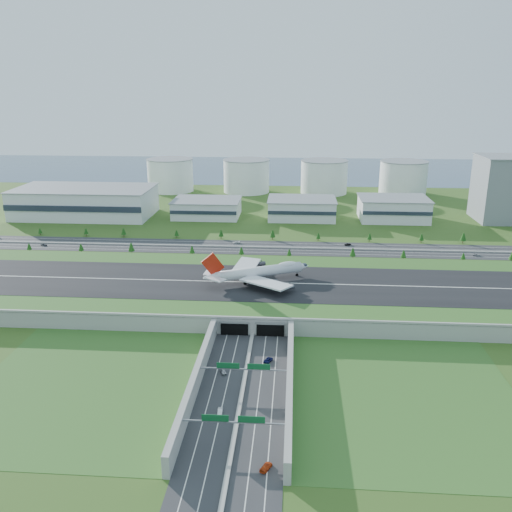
# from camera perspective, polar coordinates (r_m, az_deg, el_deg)

# --- Properties ---
(ground) EXTENTS (1200.00, 1200.00, 0.00)m
(ground) POSITION_cam_1_polar(r_m,az_deg,el_deg) (304.87, 0.36, -4.25)
(ground) COLOR #295019
(ground) RESTS_ON ground
(airfield_deck) EXTENTS (520.00, 100.00, 9.20)m
(airfield_deck) POSITION_cam_1_polar(r_m,az_deg,el_deg) (303.29, 0.36, -3.53)
(airfield_deck) COLOR gray
(airfield_deck) RESTS_ON ground
(underpass_road) EXTENTS (38.80, 120.40, 8.00)m
(underpass_road) POSITION_cam_1_polar(r_m,az_deg,el_deg) (214.25, -1.45, -13.28)
(underpass_road) COLOR #28282B
(underpass_road) RESTS_ON ground
(sign_gantry_near) EXTENTS (38.70, 0.70, 9.80)m
(sign_gantry_near) POSITION_cam_1_polar(r_m,az_deg,el_deg) (216.25, -1.34, -11.89)
(sign_gantry_near) COLOR gray
(sign_gantry_near) RESTS_ON ground
(sign_gantry_far) EXTENTS (38.70, 0.70, 9.80)m
(sign_gantry_far) POSITION_cam_1_polar(r_m,az_deg,el_deg) (186.73, -2.41, -17.15)
(sign_gantry_far) COLOR gray
(sign_gantry_far) RESTS_ON ground
(north_expressway) EXTENTS (560.00, 36.00, 0.12)m
(north_expressway) POSITION_cam_1_polar(r_m,az_deg,el_deg) (394.50, 1.28, 0.88)
(north_expressway) COLOR #28282B
(north_expressway) RESTS_ON ground
(tree_row) EXTENTS (504.48, 48.54, 8.12)m
(tree_row) POSITION_cam_1_polar(r_m,az_deg,el_deg) (391.91, 2.16, 1.41)
(tree_row) COLOR #3D2819
(tree_row) RESTS_ON ground
(hangar_west) EXTENTS (120.00, 60.00, 25.00)m
(hangar_west) POSITION_cam_1_polar(r_m,az_deg,el_deg) (514.03, -17.54, 5.43)
(hangar_west) COLOR silver
(hangar_west) RESTS_ON ground
(hangar_mid_a) EXTENTS (58.00, 42.00, 15.00)m
(hangar_mid_a) POSITION_cam_1_polar(r_m,az_deg,el_deg) (490.48, -5.19, 5.03)
(hangar_mid_a) COLOR silver
(hangar_mid_a) RESTS_ON ground
(hangar_mid_b) EXTENTS (58.00, 42.00, 17.00)m
(hangar_mid_b) POSITION_cam_1_polar(r_m,az_deg,el_deg) (483.97, 4.83, 4.99)
(hangar_mid_b) COLOR silver
(hangar_mid_b) RESTS_ON ground
(hangar_mid_c) EXTENTS (58.00, 42.00, 19.00)m
(hangar_mid_c) POSITION_cam_1_polar(r_m,az_deg,el_deg) (491.37, 14.23, 4.82)
(hangar_mid_c) COLOR silver
(hangar_mid_c) RESTS_ON ground
(office_tower) EXTENTS (46.00, 46.00, 55.00)m
(office_tower) POSITION_cam_1_polar(r_m,az_deg,el_deg) (517.91, 24.76, 6.42)
(office_tower) COLOR slate
(office_tower) RESTS_ON ground
(fuel_tank_a) EXTENTS (50.00, 50.00, 35.00)m
(fuel_tank_a) POSITION_cam_1_polar(r_m,az_deg,el_deg) (615.94, -9.00, 8.40)
(fuel_tank_a) COLOR white
(fuel_tank_a) RESTS_ON ground
(fuel_tank_b) EXTENTS (50.00, 50.00, 35.00)m
(fuel_tank_b) POSITION_cam_1_polar(r_m,az_deg,el_deg) (602.53, -1.01, 8.41)
(fuel_tank_b) COLOR white
(fuel_tank_b) RESTS_ON ground
(fuel_tank_c) EXTENTS (50.00, 50.00, 35.00)m
(fuel_tank_c) POSITION_cam_1_polar(r_m,az_deg,el_deg) (600.97, 7.17, 8.25)
(fuel_tank_c) COLOR white
(fuel_tank_c) RESTS_ON ground
(fuel_tank_d) EXTENTS (50.00, 50.00, 35.00)m
(fuel_tank_d) POSITION_cam_1_polar(r_m,az_deg,el_deg) (611.33, 15.23, 7.93)
(fuel_tank_d) COLOR white
(fuel_tank_d) RESTS_ON ground
(bay_water) EXTENTS (1200.00, 260.00, 0.06)m
(bay_water) POSITION_cam_1_polar(r_m,az_deg,el_deg) (771.04, 2.76, 9.09)
(bay_water) COLOR #344B63
(bay_water) RESTS_ON ground
(boeing_747) EXTENTS (59.72, 55.07, 19.83)m
(boeing_747) POSITION_cam_1_polar(r_m,az_deg,el_deg) (302.44, 0.20, -1.67)
(boeing_747) COLOR silver
(boeing_747) RESTS_ON airfield_deck
(car_0) EXTENTS (3.73, 5.26, 1.66)m
(car_0) POSITION_cam_1_polar(r_m,az_deg,el_deg) (227.69, -3.46, -12.03)
(car_0) COLOR #9E9DA1
(car_0) RESTS_ON ground
(car_1) EXTENTS (1.87, 4.75, 1.54)m
(car_1) POSITION_cam_1_polar(r_m,az_deg,el_deg) (203.41, -3.81, -16.01)
(car_1) COLOR white
(car_1) RESTS_ON ground
(car_2) EXTENTS (4.46, 6.07, 1.53)m
(car_2) POSITION_cam_1_polar(r_m,az_deg,el_deg) (236.03, 1.30, -10.87)
(car_2) COLOR #0B113B
(car_2) RESTS_ON ground
(car_3) EXTENTS (4.42, 6.03, 1.62)m
(car_3) POSITION_cam_1_polar(r_m,az_deg,el_deg) (178.99, 1.05, -21.31)
(car_3) COLOR #B93911
(car_3) RESTS_ON ground
(car_4) EXTENTS (5.11, 3.13, 1.63)m
(car_4) POSITION_cam_1_polar(r_m,az_deg,el_deg) (428.95, -21.45, 1.13)
(car_4) COLOR slate
(car_4) RESTS_ON ground
(car_5) EXTENTS (5.12, 3.41, 1.59)m
(car_5) POSITION_cam_1_polar(r_m,az_deg,el_deg) (405.47, 9.62, 1.22)
(car_5) COLOR black
(car_5) RESTS_ON ground
(car_6) EXTENTS (5.82, 3.96, 1.48)m
(car_6) POSITION_cam_1_polar(r_m,az_deg,el_deg) (405.24, 22.23, 0.11)
(car_6) COLOR #B3B3B8
(car_6) RESTS_ON ground
(car_7) EXTENTS (5.75, 3.02, 1.59)m
(car_7) POSITION_cam_1_polar(r_m,az_deg,el_deg) (405.44, -2.09, 1.46)
(car_7) COLOR white
(car_7) RESTS_ON ground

